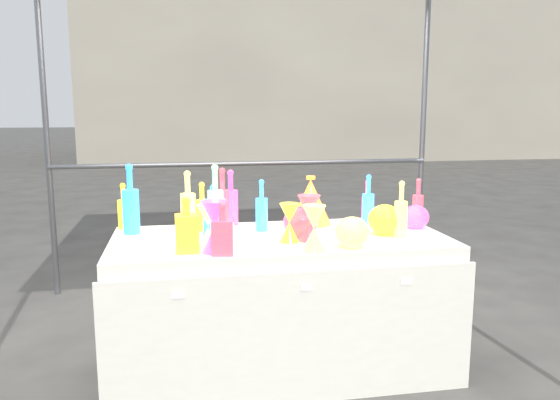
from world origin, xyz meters
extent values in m
plane|color=#605E59|center=(0.00, 0.00, 0.00)|extent=(80.00, 80.00, 0.00)
cylinder|color=gray|center=(-1.50, 1.50, 1.20)|extent=(0.04, 0.04, 2.40)
cylinder|color=gray|center=(1.50, 1.50, 1.20)|extent=(0.04, 0.04, 2.40)
cylinder|color=gray|center=(0.00, 1.47, 1.00)|extent=(3.00, 0.04, 0.04)
cube|color=white|center=(0.00, 0.00, 0.38)|extent=(1.80, 0.80, 0.75)
cube|color=white|center=(0.00, -0.42, 0.34)|extent=(1.84, 0.02, 0.68)
cube|color=white|center=(-0.55, -0.43, 0.60)|extent=(0.06, 0.00, 0.03)
cube|color=white|center=(0.05, -0.43, 0.60)|extent=(0.06, 0.00, 0.03)
cube|color=white|center=(0.55, -0.43, 0.60)|extent=(0.06, 0.00, 0.03)
cube|color=#ABA38F|center=(4.00, 14.00, 3.00)|extent=(14.00, 6.00, 6.00)
cube|color=olive|center=(-0.30, 2.77, 0.18)|extent=(0.55, 0.44, 0.36)
cube|color=olive|center=(0.37, 2.36, 0.03)|extent=(0.81, 0.71, 0.06)
camera|label=1|loc=(-0.52, -2.84, 1.44)|focal=35.00mm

